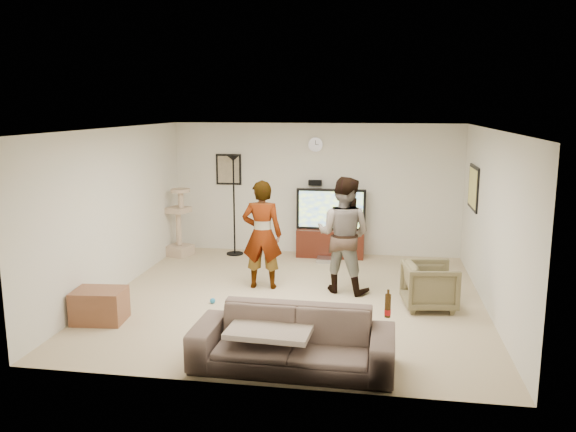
# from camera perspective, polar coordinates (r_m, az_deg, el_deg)

# --- Properties ---
(floor) EXTENTS (5.50, 5.50, 0.02)m
(floor) POSITION_cam_1_polar(r_m,az_deg,el_deg) (8.63, 0.58, -8.23)
(floor) COLOR tan
(floor) RESTS_ON ground
(ceiling) EXTENTS (5.50, 5.50, 0.02)m
(ceiling) POSITION_cam_1_polar(r_m,az_deg,el_deg) (8.16, 0.62, 8.74)
(ceiling) COLOR silver
(ceiling) RESTS_ON wall_back
(wall_back) EXTENTS (5.50, 0.04, 2.50)m
(wall_back) POSITION_cam_1_polar(r_m,az_deg,el_deg) (10.99, 2.74, 2.69)
(wall_back) COLOR silver
(wall_back) RESTS_ON floor
(wall_front) EXTENTS (5.50, 0.04, 2.50)m
(wall_front) POSITION_cam_1_polar(r_m,az_deg,el_deg) (5.67, -3.56, -5.18)
(wall_front) COLOR silver
(wall_front) RESTS_ON floor
(wall_left) EXTENTS (0.04, 5.50, 2.50)m
(wall_left) POSITION_cam_1_polar(r_m,az_deg,el_deg) (9.12, -16.75, 0.53)
(wall_left) COLOR silver
(wall_left) RESTS_ON floor
(wall_right) EXTENTS (0.04, 5.50, 2.50)m
(wall_right) POSITION_cam_1_polar(r_m,az_deg,el_deg) (8.36, 19.59, -0.55)
(wall_right) COLOR silver
(wall_right) RESTS_ON floor
(wall_clock) EXTENTS (0.26, 0.04, 0.26)m
(wall_clock) POSITION_cam_1_polar(r_m,az_deg,el_deg) (10.87, 2.76, 7.11)
(wall_clock) COLOR white
(wall_clock) RESTS_ON wall_back
(wall_speaker) EXTENTS (0.25, 0.10, 0.10)m
(wall_speaker) POSITION_cam_1_polar(r_m,az_deg,el_deg) (10.91, 2.71, 3.32)
(wall_speaker) COLOR black
(wall_speaker) RESTS_ON wall_back
(picture_back) EXTENTS (0.42, 0.03, 0.52)m
(picture_back) POSITION_cam_1_polar(r_m,az_deg,el_deg) (11.24, -5.92, 4.63)
(picture_back) COLOR gray
(picture_back) RESTS_ON wall_back
(picture_right) EXTENTS (0.03, 0.78, 0.62)m
(picture_right) POSITION_cam_1_polar(r_m,az_deg,el_deg) (9.87, 17.94, 2.70)
(picture_right) COLOR #E5D36E
(picture_right) RESTS_ON wall_right
(tv_stand) EXTENTS (1.26, 0.45, 0.53)m
(tv_stand) POSITION_cam_1_polar(r_m,az_deg,el_deg) (10.91, 4.24, -2.67)
(tv_stand) COLOR #3D160D
(tv_stand) RESTS_ON floor
(console_box) EXTENTS (0.40, 0.30, 0.07)m
(console_box) POSITION_cam_1_polar(r_m,az_deg,el_deg) (10.58, 3.97, -4.36)
(console_box) COLOR #B2B3C0
(console_box) RESTS_ON floor
(tv) EXTENTS (1.30, 0.08, 0.77)m
(tv) POSITION_cam_1_polar(r_m,az_deg,el_deg) (10.77, 4.29, 0.68)
(tv) COLOR black
(tv) RESTS_ON tv_stand
(tv_screen) EXTENTS (1.19, 0.01, 0.68)m
(tv_screen) POSITION_cam_1_polar(r_m,az_deg,el_deg) (10.73, 4.27, 0.64)
(tv_screen) COLOR #C5E948
(tv_screen) RESTS_ON tv
(floor_lamp) EXTENTS (0.32, 0.32, 1.92)m
(floor_lamp) POSITION_cam_1_polar(r_m,az_deg,el_deg) (10.93, -5.39, 1.07)
(floor_lamp) COLOR black
(floor_lamp) RESTS_ON floor
(cat_tree) EXTENTS (0.53, 0.53, 1.31)m
(cat_tree) POSITION_cam_1_polar(r_m,az_deg,el_deg) (11.04, -10.84, -0.60)
(cat_tree) COLOR tan
(cat_tree) RESTS_ON floor
(person_left) EXTENTS (0.65, 0.45, 1.70)m
(person_left) POSITION_cam_1_polar(r_m,az_deg,el_deg) (8.90, -2.59, -1.86)
(person_left) COLOR #B9BABE
(person_left) RESTS_ON floor
(person_right) EXTENTS (1.02, 0.89, 1.78)m
(person_right) POSITION_cam_1_polar(r_m,az_deg,el_deg) (8.76, 5.53, -1.87)
(person_right) COLOR #364B8F
(person_right) RESTS_ON floor
(sofa) EXTENTS (2.21, 0.90, 0.64)m
(sofa) POSITION_cam_1_polar(r_m,az_deg,el_deg) (6.37, 0.46, -12.19)
(sofa) COLOR brown
(sofa) RESTS_ON floor
(throw_blanket) EXTENTS (0.94, 0.76, 0.06)m
(throw_blanket) POSITION_cam_1_polar(r_m,az_deg,el_deg) (6.37, -1.71, -11.12)
(throw_blanket) COLOR tan
(throw_blanket) RESTS_ON sofa
(beer_bottle) EXTENTS (0.06, 0.06, 0.25)m
(beer_bottle) POSITION_cam_1_polar(r_m,az_deg,el_deg) (6.15, 9.89, -8.78)
(beer_bottle) COLOR #382209
(beer_bottle) RESTS_ON sofa
(armchair) EXTENTS (0.81, 0.79, 0.65)m
(armchair) POSITION_cam_1_polar(r_m,az_deg,el_deg) (8.37, 13.90, -6.75)
(armchair) COLOR brown
(armchair) RESTS_ON floor
(side_table) EXTENTS (0.70, 0.55, 0.44)m
(side_table) POSITION_cam_1_polar(r_m,az_deg,el_deg) (8.07, -18.21, -8.46)
(side_table) COLOR brown
(side_table) RESTS_ON floor
(toy_ball) EXTENTS (0.08, 0.08, 0.08)m
(toy_ball) POSITION_cam_1_polar(r_m,az_deg,el_deg) (8.46, -7.50, -8.36)
(toy_ball) COLOR teal
(toy_ball) RESTS_ON floor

